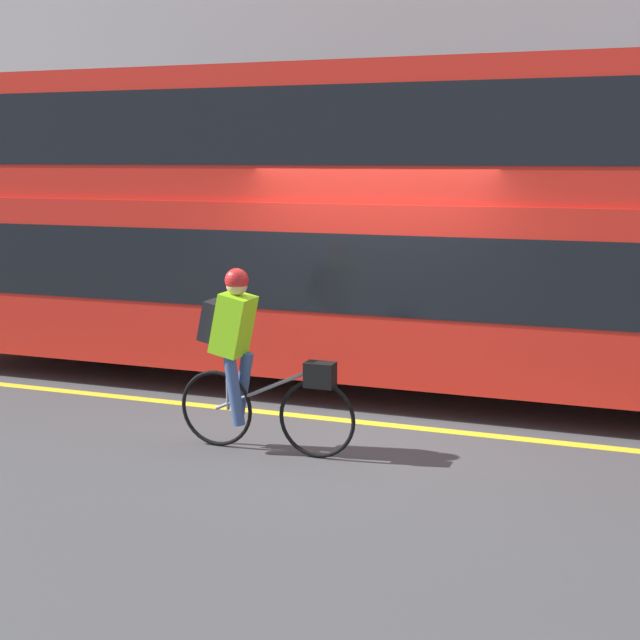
{
  "coord_description": "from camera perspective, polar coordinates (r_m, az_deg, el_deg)",
  "views": [
    {
      "loc": [
        2.55,
        -8.35,
        2.61
      ],
      "look_at": [
        -0.46,
        -0.09,
        1.0
      ],
      "focal_mm": 50.0,
      "sensor_mm": 36.0,
      "label": 1
    }
  ],
  "objects": [
    {
      "name": "road_center_line",
      "position": [
        8.96,
        2.6,
        -6.53
      ],
      "size": [
        50.0,
        0.14,
        0.01
      ],
      "primitive_type": "cube",
      "color": "yellow",
      "rests_on": "ground_plane"
    },
    {
      "name": "street_sign_post",
      "position": [
        13.64,
        10.51,
        5.44
      ],
      "size": [
        0.36,
        0.09,
        2.36
      ],
      "color": "#59595B",
      "rests_on": "sidewalk_curb"
    },
    {
      "name": "ground_plane",
      "position": [
        9.12,
        2.92,
        -6.27
      ],
      "size": [
        80.0,
        80.0,
        0.0
      ],
      "primitive_type": "plane",
      "color": "#424244"
    },
    {
      "name": "cyclist_on_bike",
      "position": [
        7.95,
        -4.7,
        -2.18
      ],
      "size": [
        1.69,
        0.32,
        1.65
      ],
      "color": "black",
      "rests_on": "ground_plane"
    },
    {
      "name": "bus",
      "position": [
        10.18,
        3.62,
        6.83
      ],
      "size": [
        11.1,
        2.61,
        3.55
      ],
      "color": "black",
      "rests_on": "ground_plane"
    },
    {
      "name": "building_facade",
      "position": [
        15.34,
        10.79,
        18.12
      ],
      "size": [
        60.0,
        0.3,
        9.45
      ],
      "color": "#9E9EA3",
      "rests_on": "ground_plane"
    },
    {
      "name": "sidewalk_curb",
      "position": [
        14.01,
        9.19,
        -0.17
      ],
      "size": [
        60.0,
        2.57,
        0.15
      ],
      "color": "#A8A399",
      "rests_on": "ground_plane"
    }
  ]
}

